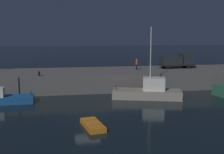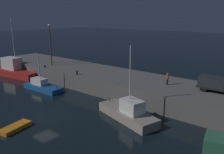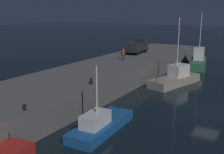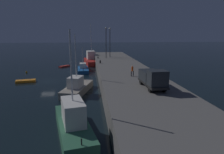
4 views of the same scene
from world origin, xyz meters
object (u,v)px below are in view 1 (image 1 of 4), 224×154
fishing_boat_blue (148,92)px  bollard_central (39,74)px  dockworker (137,64)px  utility_truck (177,60)px  dinghy_orange_near (93,125)px

fishing_boat_blue → bollard_central: (-13.72, 4.33, 2.00)m
dockworker → bollard_central: 14.98m
fishing_boat_blue → dockworker: size_ratio=5.31×
utility_truck → bollard_central: bearing=-166.4°
dinghy_orange_near → fishing_boat_blue: bearing=51.1°
dinghy_orange_near → dockworker: size_ratio=2.19×
fishing_boat_blue → bollard_central: bearing=162.5°
bollard_central → dinghy_orange_near: bearing=-68.6°
utility_truck → bollard_central: (-21.41, -5.17, -0.93)m
dockworker → utility_truck: bearing=8.2°
utility_truck → bollard_central: 22.05m
dockworker → fishing_boat_blue: bearing=-94.4°
fishing_boat_blue → dockworker: fishing_boat_blue is taller
dinghy_orange_near → utility_truck: (15.78, 19.53, 3.59)m
fishing_boat_blue → dinghy_orange_near: (-8.09, -10.03, -0.66)m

